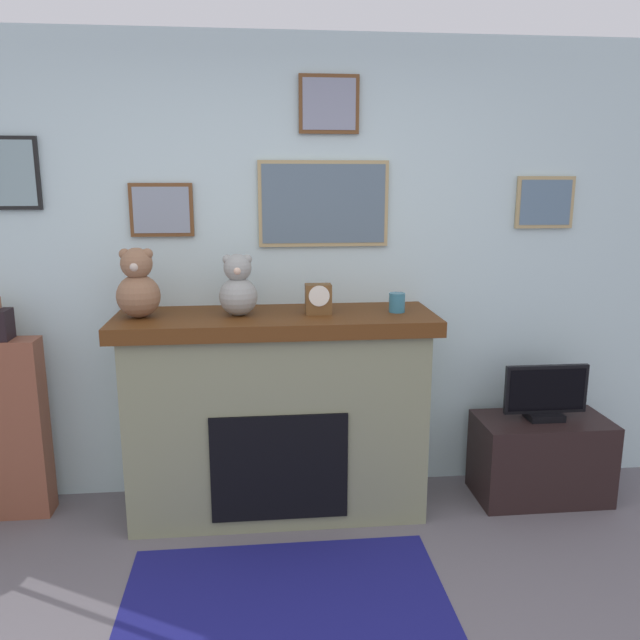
# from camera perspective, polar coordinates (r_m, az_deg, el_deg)

# --- Properties ---
(back_wall) EXTENTS (5.20, 0.15, 2.60)m
(back_wall) POSITION_cam_1_polar(r_m,az_deg,el_deg) (3.66, -4.13, 4.35)
(back_wall) COLOR silver
(back_wall) RESTS_ON ground_plane
(fireplace) EXTENTS (1.70, 0.60, 1.13)m
(fireplace) POSITION_cam_1_polar(r_m,az_deg,el_deg) (3.53, -3.89, -8.35)
(fireplace) COLOR gray
(fireplace) RESTS_ON ground_plane
(bookshelf) EXTENTS (0.41, 0.16, 1.22)m
(bookshelf) POSITION_cam_1_polar(r_m,az_deg,el_deg) (3.85, -26.53, -8.20)
(bookshelf) COLOR brown
(bookshelf) RESTS_ON ground_plane
(tv_stand) EXTENTS (0.75, 0.40, 0.48)m
(tv_stand) POSITION_cam_1_polar(r_m,az_deg,el_deg) (3.97, 19.30, -11.69)
(tv_stand) COLOR black
(tv_stand) RESTS_ON ground_plane
(television) EXTENTS (0.48, 0.14, 0.32)m
(television) POSITION_cam_1_polar(r_m,az_deg,el_deg) (3.84, 19.72, -6.36)
(television) COLOR black
(television) RESTS_ON tv_stand
(area_rug) EXTENTS (1.45, 1.13, 0.01)m
(area_rug) POSITION_cam_1_polar(r_m,az_deg,el_deg) (2.97, -3.02, -25.25)
(area_rug) COLOR navy
(area_rug) RESTS_ON ground_plane
(candle_jar) EXTENTS (0.09, 0.09, 0.10)m
(candle_jar) POSITION_cam_1_polar(r_m,az_deg,el_deg) (3.42, 6.97, 1.58)
(candle_jar) COLOR teal
(candle_jar) RESTS_ON fireplace
(mantel_clock) EXTENTS (0.14, 0.10, 0.16)m
(mantel_clock) POSITION_cam_1_polar(r_m,az_deg,el_deg) (3.35, -0.16, 1.92)
(mantel_clock) COLOR brown
(mantel_clock) RESTS_ON fireplace
(teddy_bear_grey) EXTENTS (0.22, 0.22, 0.36)m
(teddy_bear_grey) POSITION_cam_1_polar(r_m,az_deg,el_deg) (3.38, -16.13, 2.94)
(teddy_bear_grey) COLOR #8C6348
(teddy_bear_grey) RESTS_ON fireplace
(teddy_bear_brown) EXTENTS (0.20, 0.20, 0.33)m
(teddy_bear_brown) POSITION_cam_1_polar(r_m,az_deg,el_deg) (3.32, -7.41, 2.89)
(teddy_bear_brown) COLOR #959792
(teddy_bear_brown) RESTS_ON fireplace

